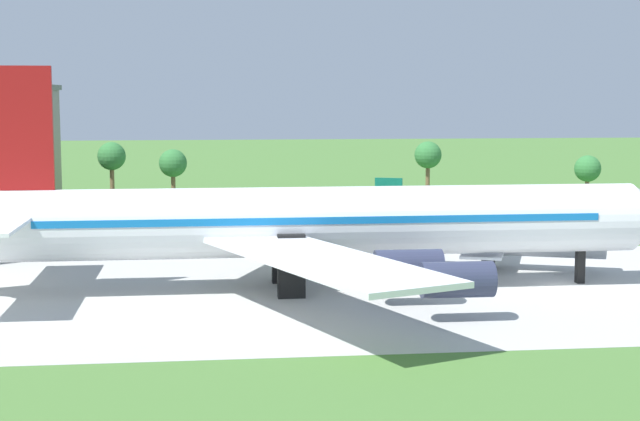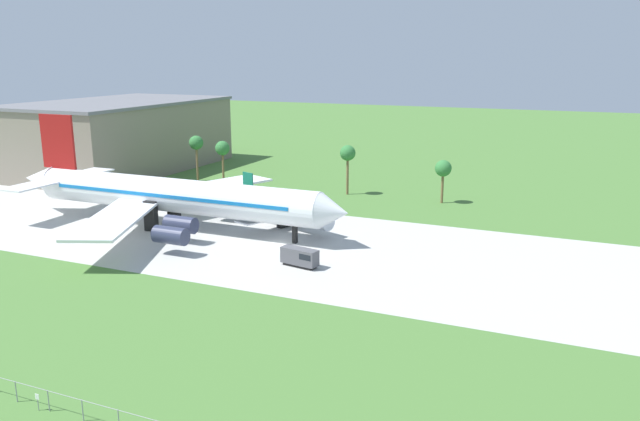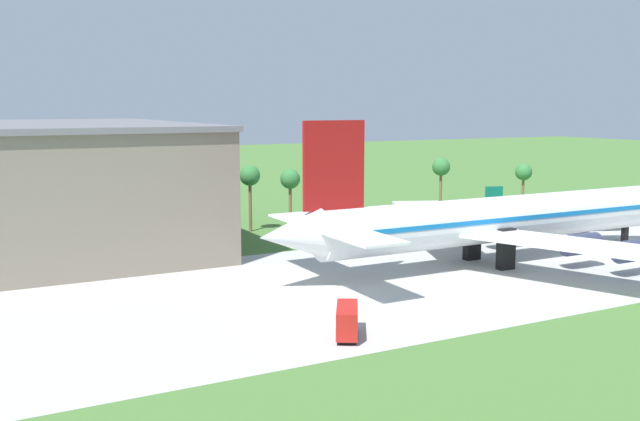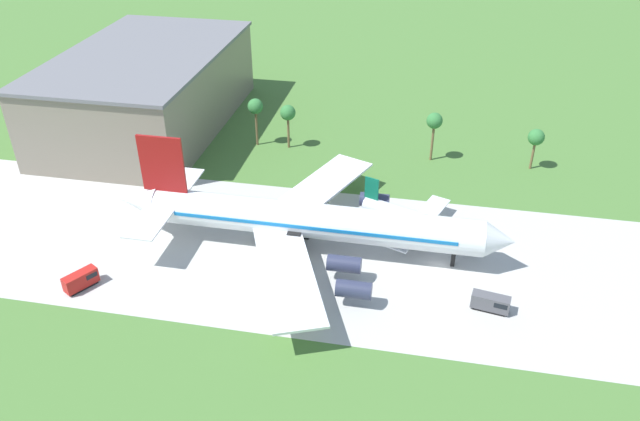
# 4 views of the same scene
# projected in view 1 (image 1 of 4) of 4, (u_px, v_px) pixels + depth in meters

# --- Properties ---
(ground_plane) EXTENTS (600.00, 600.00, 0.00)m
(ground_plane) POSITION_uv_depth(u_px,v_px,m) (563.00, 286.00, 90.96)
(ground_plane) COLOR #477233
(taxiway_strip) EXTENTS (320.00, 44.00, 0.02)m
(taxiway_strip) POSITION_uv_depth(u_px,v_px,m) (563.00, 286.00, 90.96)
(taxiway_strip) COLOR #B2B2AD
(taxiway_strip) RESTS_ON ground_plane
(jet_airliner) EXTENTS (71.62, 56.42, 20.13)m
(jet_airliner) POSITION_uv_depth(u_px,v_px,m) (306.00, 222.00, 88.46)
(jet_airliner) COLOR white
(jet_airliner) RESTS_ON ground_plane
(regional_aircraft) EXTENTS (22.69, 20.76, 9.08)m
(regional_aircraft) POSITION_uv_depth(u_px,v_px,m) (488.00, 240.00, 99.63)
(regional_aircraft) COLOR silver
(regional_aircraft) RESTS_ON ground_plane
(palm_tree_row) EXTENTS (123.12, 3.60, 11.65)m
(palm_tree_row) POSITION_uv_depth(u_px,v_px,m) (464.00, 164.00, 130.43)
(palm_tree_row) COLOR brown
(palm_tree_row) RESTS_ON ground_plane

